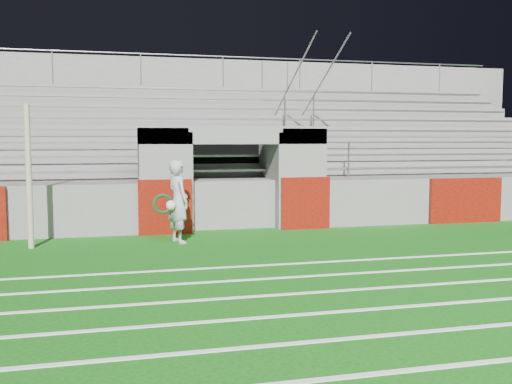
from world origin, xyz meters
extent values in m
plane|color=#0F520D|center=(0.00, 0.00, 0.00)|extent=(90.00, 90.00, 0.00)
cylinder|color=tan|center=(-4.74, 1.83, 1.53)|extent=(0.13, 0.13, 3.06)
cube|color=white|center=(0.00, -6.00, 0.01)|extent=(28.00, 0.09, 0.01)
cube|color=white|center=(0.00, -5.00, 0.01)|extent=(28.00, 0.09, 0.01)
cube|color=white|center=(0.00, -4.00, 0.01)|extent=(28.00, 0.09, 0.01)
cube|color=white|center=(0.00, -3.00, 0.01)|extent=(28.00, 0.09, 0.01)
cube|color=white|center=(0.00, -2.00, 0.01)|extent=(28.00, 0.09, 0.01)
cube|color=white|center=(0.00, -1.00, 0.01)|extent=(28.00, 0.09, 0.01)
cube|color=#64615F|center=(7.70, 3.17, 0.62)|extent=(10.60, 0.35, 1.25)
cube|color=#64615F|center=(-1.80, 3.50, 1.30)|extent=(1.20, 1.00, 2.60)
cube|color=#64615F|center=(1.80, 3.50, 1.30)|extent=(1.20, 1.00, 2.60)
cube|color=black|center=(0.00, 5.20, 1.25)|extent=(2.60, 0.20, 2.50)
cube|color=#64615F|center=(-1.15, 4.10, 1.25)|extent=(0.10, 2.20, 2.50)
cube|color=#64615F|center=(1.15, 4.10, 1.25)|extent=(0.10, 2.20, 2.50)
cube|color=#64615F|center=(0.00, 3.50, 2.40)|extent=(4.80, 1.00, 0.40)
cube|color=#64615F|center=(0.00, 7.35, 1.15)|extent=(26.00, 8.00, 0.20)
cube|color=#64615F|center=(0.00, 7.35, 0.53)|extent=(26.00, 8.00, 1.05)
cube|color=#540E07|center=(-1.80, 2.94, 0.68)|extent=(1.30, 0.15, 1.35)
cube|color=#540E07|center=(1.80, 2.94, 0.68)|extent=(1.30, 0.15, 1.35)
cube|color=#540E07|center=(6.50, 2.94, 0.62)|extent=(2.20, 0.15, 1.25)
cube|color=gray|center=(0.00, 4.43, 1.47)|extent=(23.00, 0.28, 0.06)
cube|color=#64615F|center=(0.00, 5.28, 1.44)|extent=(24.00, 0.75, 0.38)
cube|color=gray|center=(0.00, 5.18, 1.85)|extent=(23.00, 0.28, 0.06)
cube|color=#64615F|center=(0.00, 6.03, 1.63)|extent=(24.00, 0.75, 0.76)
cube|color=gray|center=(0.00, 5.93, 2.23)|extent=(23.00, 0.28, 0.06)
cube|color=#64615F|center=(0.00, 6.78, 1.82)|extent=(24.00, 0.75, 1.14)
cube|color=gray|center=(0.00, 6.68, 2.61)|extent=(23.00, 0.28, 0.06)
cube|color=#64615F|center=(0.00, 7.53, 2.01)|extent=(24.00, 0.75, 1.52)
cube|color=gray|center=(0.00, 7.43, 2.99)|extent=(23.00, 0.28, 0.06)
cube|color=#64615F|center=(0.00, 8.28, 2.20)|extent=(24.00, 0.75, 1.90)
cube|color=gray|center=(0.00, 8.18, 3.37)|extent=(23.00, 0.28, 0.06)
cube|color=#64615F|center=(0.00, 9.03, 2.39)|extent=(24.00, 0.75, 2.28)
cube|color=gray|center=(0.00, 8.93, 3.75)|extent=(23.00, 0.28, 0.06)
cube|color=#64615F|center=(0.00, 9.78, 2.58)|extent=(24.00, 0.75, 2.66)
cube|color=gray|center=(0.00, 9.68, 4.13)|extent=(23.00, 0.28, 0.06)
cube|color=#64615F|center=(0.00, 10.45, 2.65)|extent=(26.00, 0.60, 5.29)
cylinder|color=#A5A8AD|center=(2.50, 4.15, 1.75)|extent=(0.05, 0.05, 1.00)
cylinder|color=#A5A8AD|center=(2.50, 7.15, 3.27)|extent=(0.05, 0.05, 1.00)
cylinder|color=#A5A8AD|center=(2.50, 10.15, 4.79)|extent=(0.05, 0.05, 1.00)
cylinder|color=#A5A8AD|center=(2.50, 7.15, 3.77)|extent=(0.05, 6.02, 3.08)
cylinder|color=#A5A8AD|center=(3.50, 4.15, 1.75)|extent=(0.05, 0.05, 1.00)
cylinder|color=#A5A8AD|center=(3.50, 7.15, 3.27)|extent=(0.05, 0.05, 1.00)
cylinder|color=#A5A8AD|center=(3.50, 10.15, 4.79)|extent=(0.05, 0.05, 1.00)
cylinder|color=#A5A8AD|center=(3.50, 7.15, 3.77)|extent=(0.05, 6.02, 3.08)
cylinder|color=#A5A8AD|center=(-5.00, 10.15, 4.84)|extent=(0.05, 0.05, 1.10)
cylinder|color=#A5A8AD|center=(-2.00, 10.15, 4.84)|extent=(0.05, 0.05, 1.10)
cylinder|color=#A5A8AD|center=(1.00, 10.15, 4.84)|extent=(0.05, 0.05, 1.10)
cylinder|color=#A5A8AD|center=(4.00, 10.15, 4.84)|extent=(0.05, 0.05, 1.10)
cylinder|color=#A5A8AD|center=(7.00, 10.15, 4.84)|extent=(0.05, 0.05, 1.10)
cylinder|color=#A5A8AD|center=(10.00, 10.15, 4.84)|extent=(0.05, 0.05, 1.10)
cylinder|color=#A5A8AD|center=(0.00, 10.15, 5.39)|extent=(24.00, 0.05, 0.05)
imported|color=#9FA2A8|center=(-1.61, 1.74, 0.93)|extent=(0.66, 0.80, 1.87)
sphere|color=white|center=(-1.79, 1.52, 0.87)|extent=(0.21, 0.21, 0.21)
torus|color=#0B3814|center=(-1.86, 2.95, 0.79)|extent=(0.56, 0.10, 0.56)
torus|color=#0C3C1A|center=(-1.86, 2.90, 0.76)|extent=(0.53, 0.10, 0.53)
camera|label=1|loc=(-2.96, -10.98, 2.30)|focal=40.00mm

